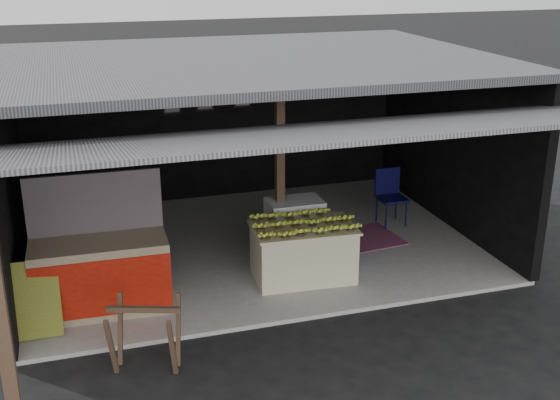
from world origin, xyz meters
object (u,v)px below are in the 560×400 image
object	(u,v)px
banana_table	(303,252)
water_barrel	(350,246)
plastic_chair	(390,192)
white_crate	(295,228)
neighbor_stall	(101,272)
sawhorse	(145,331)

from	to	relation	value
banana_table	water_barrel	size ratio (longest dim) A/B	3.38
banana_table	plastic_chair	size ratio (longest dim) A/B	1.57
banana_table	plastic_chair	bearing A→B (deg)	40.82
banana_table	plastic_chair	distance (m)	2.65
white_crate	plastic_chair	world-z (taller)	plastic_chair
water_barrel	plastic_chair	distance (m)	1.76
neighbor_stall	water_barrel	bearing A→B (deg)	8.82
water_barrel	plastic_chair	bearing A→B (deg)	45.02
white_crate	sawhorse	distance (m)	3.47
neighbor_stall	banana_table	bearing A→B (deg)	3.47
sawhorse	banana_table	bearing A→B (deg)	52.40
white_crate	plastic_chair	xyz separation A→B (m)	(1.98, 0.85, 0.11)
neighbor_stall	water_barrel	distance (m)	3.71
sawhorse	water_barrel	size ratio (longest dim) A/B	2.05
sawhorse	plastic_chair	size ratio (longest dim) A/B	0.95
banana_table	white_crate	size ratio (longest dim) A/B	1.64
white_crate	neighbor_stall	world-z (taller)	neighbor_stall
neighbor_stall	plastic_chair	xyz separation A→B (m)	(4.89, 1.70, 0.03)
white_crate	sawhorse	bearing A→B (deg)	-136.47
sawhorse	plastic_chair	world-z (taller)	plastic_chair
sawhorse	plastic_chair	xyz separation A→B (m)	(4.51, 3.21, 0.11)
banana_table	water_barrel	distance (m)	0.97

